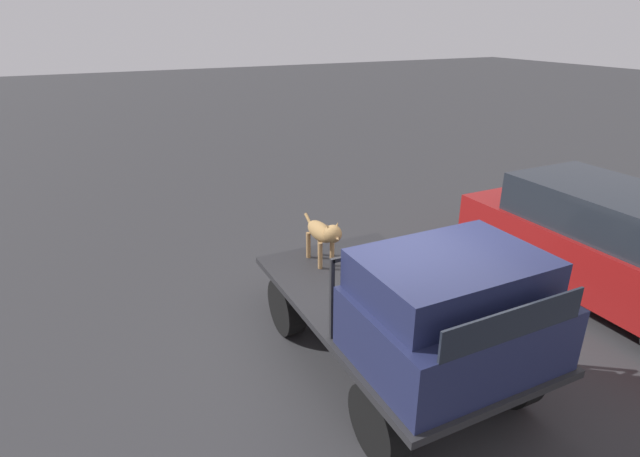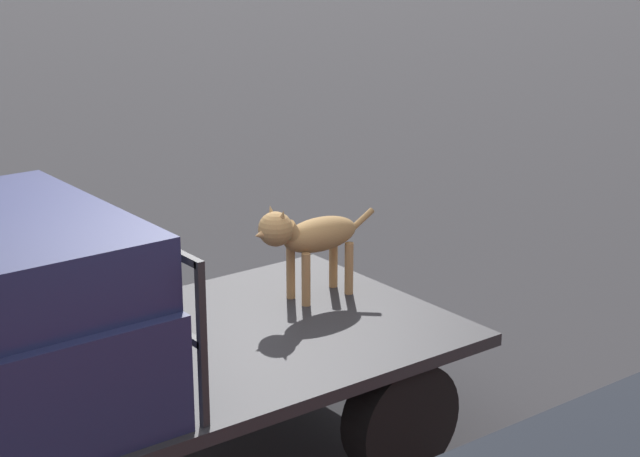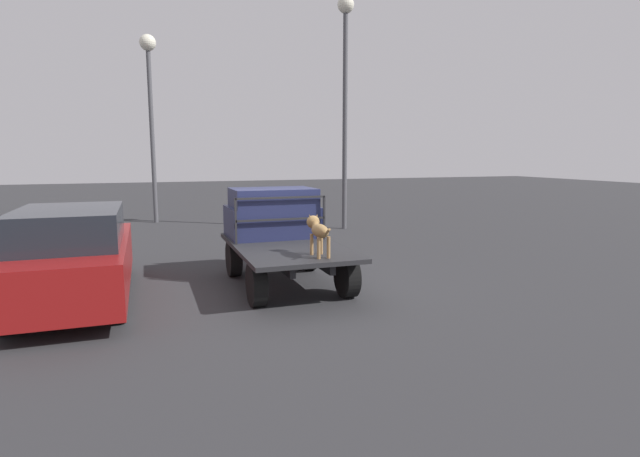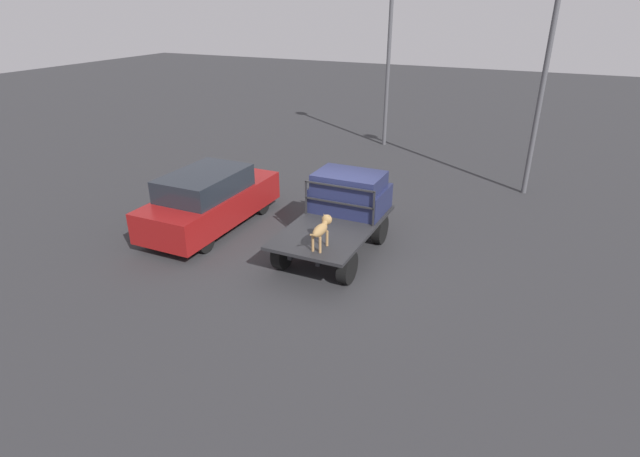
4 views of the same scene
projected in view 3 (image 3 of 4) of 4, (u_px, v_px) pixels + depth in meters
name	position (u px, v px, depth m)	size (l,w,h in m)	color
ground_plane	(286.00, 285.00, 9.76)	(80.00, 80.00, 0.00)	#2D2D30
flatbed_truck	(286.00, 256.00, 9.68)	(3.63, 1.97, 0.82)	black
truck_cab	(272.00, 214.00, 10.54)	(1.39, 1.85, 1.02)	#1E2347
truck_headboard	(281.00, 212.00, 9.84)	(0.04, 1.85, 0.90)	#232326
dog	(318.00, 230.00, 8.53)	(0.99, 0.23, 0.70)	#9E7547
parked_sedan	(73.00, 256.00, 8.48)	(4.46, 1.77, 1.65)	black
light_pole_near	(345.00, 68.00, 16.52)	(0.55, 0.55, 7.65)	#4C4C51
light_pole_far	(150.00, 85.00, 18.16)	(0.59, 0.59, 6.83)	#4C4C51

